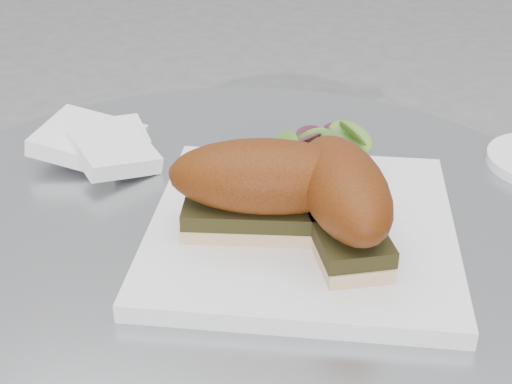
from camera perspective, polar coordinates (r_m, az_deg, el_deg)
plate at (r=0.63m, az=3.68°, el=-2.96°), size 0.31×0.31×0.02m
sandwich_left at (r=0.59m, az=0.84°, el=0.52°), size 0.18×0.11×0.08m
sandwich_right at (r=0.58m, az=6.94°, el=-0.41°), size 0.13×0.16×0.08m
salad at (r=0.68m, az=3.73°, el=3.16°), size 0.10×0.10×0.05m
napkin at (r=0.76m, az=-12.20°, el=3.00°), size 0.15×0.15×0.02m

